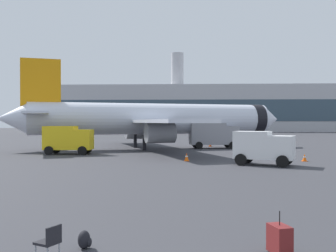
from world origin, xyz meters
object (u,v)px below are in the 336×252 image
at_px(fuel_truck, 213,134).
at_px(safety_cone_mid, 187,157).
at_px(safety_cone_near, 305,158).
at_px(safety_cone_far, 210,144).
at_px(cargo_van, 263,146).
at_px(traveller_backpack, 85,240).
at_px(airplane_at_gate, 154,119).
at_px(service_truck, 68,139).
at_px(gate_chair, 50,240).
at_px(rolling_suitcase, 280,239).

height_order(fuel_truck, safety_cone_mid, fuel_truck).
relative_size(fuel_truck, safety_cone_near, 9.77).
bearing_deg(safety_cone_far, safety_cone_near, -70.76).
xyz_separation_m(cargo_van, safety_cone_far, (-2.73, 22.59, -1.12)).
relative_size(cargo_van, traveller_backpack, 10.07).
height_order(airplane_at_gate, service_truck, airplane_at_gate).
bearing_deg(gate_chair, safety_cone_near, 61.58).
relative_size(safety_cone_mid, gate_chair, 0.80).
bearing_deg(airplane_at_gate, gate_chair, -88.71).
relative_size(airplane_at_gate, gate_chair, 40.22).
bearing_deg(service_truck, gate_chair, -73.63).
distance_m(service_truck, rolling_suitcase, 33.18).
xyz_separation_m(fuel_truck, safety_cone_near, (6.64, -15.88, -1.45)).
xyz_separation_m(airplane_at_gate, safety_cone_near, (14.06, -14.84, -3.34)).
bearing_deg(fuel_truck, safety_cone_near, -67.30).
height_order(service_truck, fuel_truck, fuel_truck).
bearing_deg(traveller_backpack, safety_cone_mid, 83.50).
height_order(service_truck, safety_cone_near, service_truck).
distance_m(safety_cone_far, traveller_backpack, 43.24).
height_order(safety_cone_mid, safety_cone_far, safety_cone_mid).
xyz_separation_m(safety_cone_near, safety_cone_far, (-6.79, 19.45, 0.01)).
height_order(cargo_van, safety_cone_mid, cargo_van).
xyz_separation_m(safety_cone_near, traveller_backpack, (-12.58, -23.40, -0.09)).
xyz_separation_m(airplane_at_gate, service_truck, (-8.08, -8.66, -2.05)).
relative_size(cargo_van, safety_cone_near, 7.49).
bearing_deg(service_truck, traveller_backpack, -72.08).
distance_m(safety_cone_mid, rolling_suitcase, 23.53).
height_order(airplane_at_gate, safety_cone_far, airplane_at_gate).
relative_size(safety_cone_far, rolling_suitcase, 0.61).
bearing_deg(safety_cone_near, service_truck, 164.43).
height_order(cargo_van, rolling_suitcase, cargo_van).
relative_size(safety_cone_mid, traveller_backpack, 1.44).
height_order(airplane_at_gate, safety_cone_mid, airplane_at_gate).
bearing_deg(rolling_suitcase, cargo_van, 80.27).
distance_m(fuel_truck, safety_cone_mid, 16.47).
bearing_deg(safety_cone_mid, traveller_backpack, -96.50).
relative_size(fuel_truck, traveller_backpack, 13.13).
bearing_deg(rolling_suitcase, airplane_at_gate, 99.59).
bearing_deg(traveller_backpack, airplane_at_gate, 92.22).
bearing_deg(airplane_at_gate, safety_cone_far, 32.37).
xyz_separation_m(airplane_at_gate, fuel_truck, (7.42, 1.04, -1.88)).
bearing_deg(safety_cone_far, airplane_at_gate, -147.63).
bearing_deg(traveller_backpack, cargo_van, 67.18).
bearing_deg(service_truck, fuel_truck, 32.06).
bearing_deg(airplane_at_gate, traveller_backpack, -87.78).
relative_size(airplane_at_gate, safety_cone_near, 53.64).
xyz_separation_m(safety_cone_near, rolling_suitcase, (-7.57, -23.61, 0.07)).
relative_size(fuel_truck, cargo_van, 1.30).
bearing_deg(cargo_van, traveller_backpack, -112.82).
height_order(cargo_van, traveller_backpack, cargo_van).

